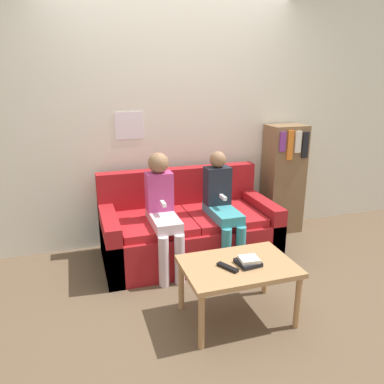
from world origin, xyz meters
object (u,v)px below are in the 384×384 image
person_right (222,204)px  bookshelf (283,179)px  tv_remote (228,267)px  person_left (163,207)px  coffee_table (238,271)px  couch (188,230)px

person_right → bookshelf: 1.09m
person_right → tv_remote: 1.00m
person_left → person_right: (0.57, -0.01, -0.03)m
person_right → bookshelf: size_ratio=0.87×
tv_remote → bookshelf: (1.29, 1.44, 0.16)m
tv_remote → coffee_table: bearing=-6.1°
person_right → tv_remote: size_ratio=6.30×
couch → person_right: (0.28, -0.20, 0.31)m
coffee_table → bookshelf: bookshelf is taller
couch → person_left: (-0.29, -0.19, 0.34)m
tv_remote → bookshelf: 1.94m
coffee_table → person_right: (0.23, 0.89, 0.20)m
person_right → coffee_table: bearing=-104.7°
coffee_table → person_left: size_ratio=0.74×
coffee_table → tv_remote: bearing=-158.2°
couch → person_left: person_left is taller
person_right → tv_remote: bearing=-109.8°
person_left → tv_remote: bearing=-75.7°
couch → bookshelf: bearing=14.0°
coffee_table → couch: bearing=92.4°
couch → person_right: 0.46m
couch → tv_remote: bearing=-92.8°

